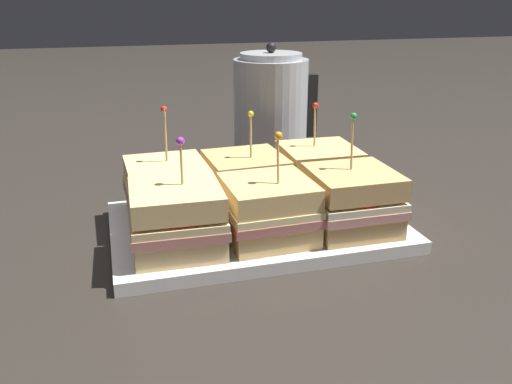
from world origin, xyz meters
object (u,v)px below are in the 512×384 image
Objects in this scene: sandwich_front_center at (268,210)px; sandwich_front_left at (177,219)px; serving_platter at (256,226)px; kettle_steel at (271,111)px; sandwich_front_right at (352,201)px; sandwich_back_center at (246,181)px; sandwich_back_left at (167,189)px; sandwich_back_right at (318,173)px.

sandwich_front_left is at bearing -179.17° from sandwich_front_center.
sandwich_front_center is (-0.00, -0.06, 0.05)m from serving_platter.
serving_platter is 0.36m from kettle_steel.
sandwich_front_right is 1.08× the size of sandwich_back_center.
sandwich_back_right is (0.24, 0.00, 0.00)m from sandwich_back_left.
sandwich_back_center is (0.00, 0.12, -0.00)m from sandwich_front_center.
sandwich_back_center is at bearing 88.70° from serving_platter.
sandwich_front_center is 0.12m from sandwich_back_center.
sandwich_front_right is 0.13m from sandwich_back_right.
sandwich_front_center is 0.92× the size of sandwich_back_left.
sandwich_back_center is 0.29m from kettle_steel.
kettle_steel reaches higher than sandwich_front_left.
sandwich_front_left is at bearing 179.61° from sandwich_front_right.
sandwich_front_right reaches higher than sandwich_back_center.
sandwich_back_right is 0.26m from kettle_steel.
sandwich_front_right is 0.68× the size of kettle_steel.
sandwich_back_left is 0.36m from kettle_steel.
sandwich_back_center reaches higher than sandwich_front_center.
sandwich_front_right is (0.25, -0.00, -0.00)m from sandwich_front_left.
sandwich_back_center is (0.12, 0.00, -0.00)m from sandwich_back_left.
sandwich_front_center is at bearing -135.09° from sandwich_back_right.
sandwich_front_center is 0.12m from sandwich_front_right.
sandwich_back_right is at bearing 26.75° from sandwich_front_left.
sandwich_front_center reaches higher than serving_platter.
sandwich_back_right is at bearing 0.27° from sandwich_back_left.
kettle_steel is (0.00, 0.39, 0.05)m from sandwich_front_right.
sandwich_front_left is at bearing -90.91° from sandwich_back_left.
sandwich_back_center is (-0.12, 0.12, -0.00)m from sandwich_front_right.
serving_platter is at bearing -110.76° from kettle_steel.
sandwich_front_left is 0.27m from sandwich_back_right.
sandwich_front_left is 0.25m from sandwich_front_right.
kettle_steel reaches higher than serving_platter.
kettle_steel is (0.25, 0.38, 0.05)m from sandwich_front_left.
sandwich_front_left is 0.12m from sandwich_back_left.
sandwich_front_right is at bearing -1.62° from sandwich_front_center.
serving_platter is 2.77× the size of sandwich_front_center.
sandwich_front_left is at bearing -135.48° from sandwich_back_center.
sandwich_back_center is at bearing 44.52° from sandwich_front_left.
sandwich_back_left is 1.07× the size of sandwich_back_center.
sandwich_back_left is (-0.12, 0.06, 0.05)m from serving_platter.
sandwich_front_left is at bearing -153.25° from sandwich_back_right.
sandwich_front_right is (0.12, -0.00, 0.00)m from sandwich_front_center.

